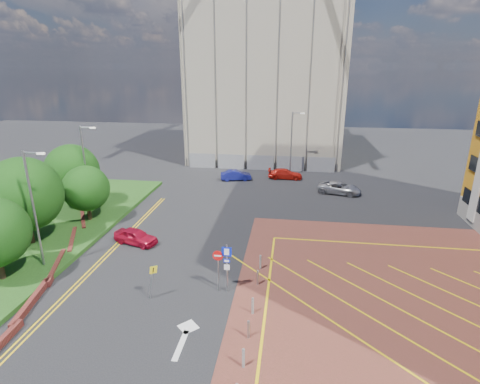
% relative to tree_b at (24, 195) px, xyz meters
% --- Properties ---
extents(ground, '(140.00, 140.00, 0.00)m').
position_rel_tree_b_xyz_m(ground, '(15.50, -5.00, -4.24)').
color(ground, black).
rests_on(ground, ground).
extents(forecourt, '(26.00, 26.00, 0.02)m').
position_rel_tree_b_xyz_m(forecourt, '(29.50, -5.00, -4.23)').
color(forecourt, brown).
rests_on(forecourt, ground).
extents(grass_bed, '(14.00, 32.00, 0.30)m').
position_rel_tree_b_xyz_m(grass_bed, '(-2.50, 1.00, -4.09)').
color(grass_bed, '#1F4416').
rests_on(grass_bed, ground).
extents(retaining_wall, '(6.06, 20.33, 0.40)m').
position_rel_tree_b_xyz_m(retaining_wall, '(3.70, -3.00, -4.04)').
color(retaining_wall, maroon).
rests_on(retaining_wall, ground).
extents(tree_b, '(5.60, 5.60, 6.74)m').
position_rel_tree_b_xyz_m(tree_b, '(0.00, 0.00, 0.00)').
color(tree_b, '#3D2B1C').
rests_on(tree_b, grass_bed).
extents(tree_c, '(4.00, 4.00, 4.90)m').
position_rel_tree_b_xyz_m(tree_c, '(2.00, 5.00, -1.04)').
color(tree_c, '#3D2B1C').
rests_on(tree_c, grass_bed).
extents(tree_d, '(5.00, 5.00, 6.08)m').
position_rel_tree_b_xyz_m(tree_d, '(-1.00, 8.00, -0.37)').
color(tree_d, '#3D2B1C').
rests_on(tree_d, grass_bed).
extents(lamp_left_near, '(1.53, 0.16, 8.00)m').
position_rel_tree_b_xyz_m(lamp_left_near, '(3.08, -3.00, 0.42)').
color(lamp_left_near, '#9EA0A8').
rests_on(lamp_left_near, grass_bed).
extents(lamp_left_far, '(1.53, 0.16, 8.00)m').
position_rel_tree_b_xyz_m(lamp_left_far, '(1.08, 7.00, 0.42)').
color(lamp_left_far, '#9EA0A8').
rests_on(lamp_left_far, grass_bed).
extents(lamp_back, '(1.53, 0.16, 8.00)m').
position_rel_tree_b_xyz_m(lamp_back, '(19.58, 23.00, 0.12)').
color(lamp_back, '#9EA0A8').
rests_on(lamp_back, ground).
extents(sign_cluster, '(1.17, 0.12, 3.20)m').
position_rel_tree_b_xyz_m(sign_cluster, '(15.80, -4.02, -2.28)').
color(sign_cluster, '#9EA0A8').
rests_on(sign_cluster, ground).
extents(warning_sign, '(0.64, 0.40, 2.25)m').
position_rel_tree_b_xyz_m(warning_sign, '(11.75, -5.40, -2.81)').
color(warning_sign, '#9EA0A8').
rests_on(warning_sign, ground).
extents(bollard_row, '(0.14, 11.14, 0.90)m').
position_rel_tree_b_xyz_m(bollard_row, '(17.80, -6.67, -3.77)').
color(bollard_row, '#9EA0A8').
rests_on(bollard_row, forecourt).
extents(construction_building, '(21.20, 19.20, 22.00)m').
position_rel_tree_b_xyz_m(construction_building, '(15.50, 35.00, 6.76)').
color(construction_building, '#A99D8A').
rests_on(construction_building, ground).
extents(construction_fence, '(21.60, 0.06, 2.00)m').
position_rel_tree_b_xyz_m(construction_fence, '(16.50, 25.00, -3.24)').
color(construction_fence, gray).
rests_on(construction_fence, ground).
extents(car_red_left, '(3.83, 2.40, 1.22)m').
position_rel_tree_b_xyz_m(car_red_left, '(7.76, 1.52, -3.63)').
color(car_red_left, '#B00F2B').
rests_on(car_red_left, ground).
extents(car_blue_back, '(3.92, 2.09, 1.23)m').
position_rel_tree_b_xyz_m(car_blue_back, '(12.97, 19.79, -3.62)').
color(car_blue_back, navy).
rests_on(car_blue_back, ground).
extents(car_red_back, '(4.20, 1.74, 1.22)m').
position_rel_tree_b_xyz_m(car_red_back, '(18.92, 21.27, -3.63)').
color(car_red_back, red).
rests_on(car_red_back, ground).
extents(car_silver_back, '(5.00, 3.15, 1.29)m').
position_rel_tree_b_xyz_m(car_silver_back, '(24.92, 16.31, -3.59)').
color(car_silver_back, '#A0A0A7').
rests_on(car_silver_back, ground).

